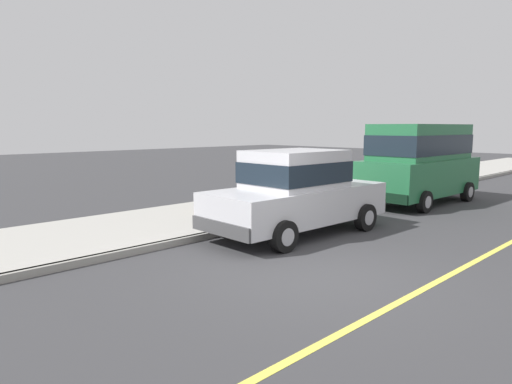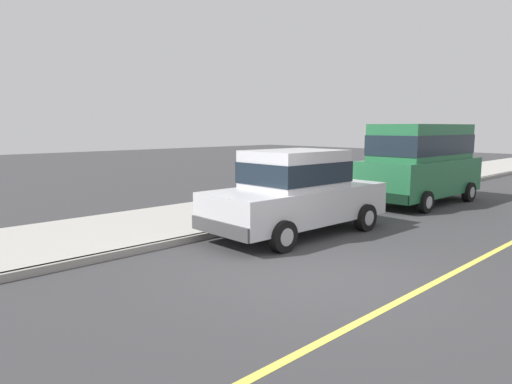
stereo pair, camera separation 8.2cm
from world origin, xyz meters
name	(u,v)px [view 1 (the left image)]	position (x,y,z in m)	size (l,w,h in m)	color
ground_plane	(317,273)	(0.00, 0.00, 0.00)	(80.00, 80.00, 0.00)	#38383A
curb	(200,237)	(-3.20, 0.00, 0.07)	(0.16, 64.00, 0.14)	gray
sidewalk	(155,224)	(-5.00, 0.00, 0.07)	(3.60, 64.00, 0.14)	#A8A59E
lane_centre_line	(406,298)	(1.60, 0.00, 0.00)	(0.12, 57.60, 0.01)	#E0D64C
car_silver_sedan	(297,191)	(-2.14, 1.96, 0.98)	(2.13, 4.65, 1.92)	#BCBCC1
car_green_van	(420,160)	(-2.18, 8.05, 1.39)	(2.20, 4.93, 2.52)	#23663D
dog_tan	(205,201)	(-5.26, 1.78, 0.43)	(0.27, 0.75, 0.49)	tan
fire_hydrant	(307,196)	(-3.65, 4.19, 0.48)	(0.34, 0.24, 0.72)	gold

